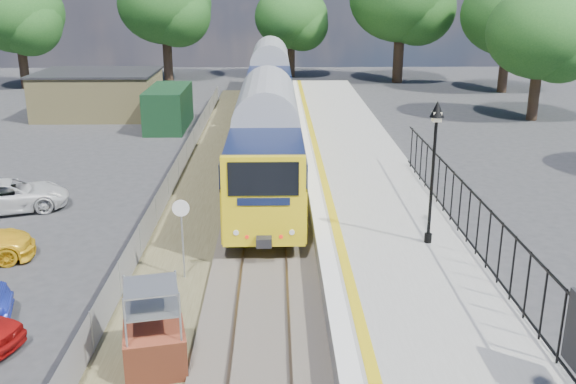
{
  "coord_description": "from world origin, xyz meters",
  "views": [
    {
      "loc": [
        0.4,
        -13.14,
        8.82
      ],
      "look_at": [
        0.81,
        7.97,
        2.0
      ],
      "focal_mm": 40.0,
      "sensor_mm": 36.0,
      "label": 1
    }
  ],
  "objects_px": {
    "train": "(269,95)",
    "car_white": "(8,196)",
    "brick_plinth": "(154,330)",
    "victorian_lamp_north": "(435,140)",
    "speed_sign": "(182,226)"
  },
  "relations": [
    {
      "from": "victorian_lamp_north",
      "to": "train",
      "type": "height_order",
      "value": "victorian_lamp_north"
    },
    {
      "from": "victorian_lamp_north",
      "to": "train",
      "type": "xyz_separation_m",
      "value": [
        -5.3,
        20.59,
        -1.96
      ]
    },
    {
      "from": "brick_plinth",
      "to": "speed_sign",
      "type": "distance_m",
      "value": 5.09
    },
    {
      "from": "speed_sign",
      "to": "train",
      "type": "bearing_deg",
      "value": 81.38
    },
    {
      "from": "victorian_lamp_north",
      "to": "brick_plinth",
      "type": "distance_m",
      "value": 10.21
    },
    {
      "from": "train",
      "to": "car_white",
      "type": "distance_m",
      "value": 18.17
    },
    {
      "from": "speed_sign",
      "to": "victorian_lamp_north",
      "type": "bearing_deg",
      "value": 3.3
    },
    {
      "from": "brick_plinth",
      "to": "car_white",
      "type": "distance_m",
      "value": 14.14
    },
    {
      "from": "victorian_lamp_north",
      "to": "speed_sign",
      "type": "bearing_deg",
      "value": -174.77
    },
    {
      "from": "brick_plinth",
      "to": "speed_sign",
      "type": "height_order",
      "value": "speed_sign"
    },
    {
      "from": "victorian_lamp_north",
      "to": "speed_sign",
      "type": "xyz_separation_m",
      "value": [
        -7.8,
        -0.71,
        -2.52
      ]
    },
    {
      "from": "train",
      "to": "car_white",
      "type": "relative_size",
      "value": 8.74
    },
    {
      "from": "train",
      "to": "speed_sign",
      "type": "relative_size",
      "value": 15.45
    },
    {
      "from": "train",
      "to": "brick_plinth",
      "type": "xyz_separation_m",
      "value": [
        -2.5,
        -26.35,
        -1.24
      ]
    },
    {
      "from": "victorian_lamp_north",
      "to": "car_white",
      "type": "distance_m",
      "value": 17.27
    }
  ]
}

